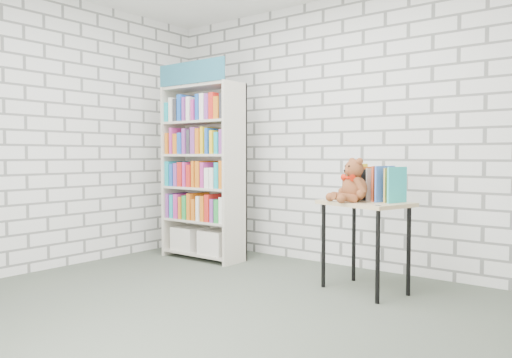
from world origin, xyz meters
The scene contains 6 objects.
ground centered at (0.00, 0.00, 0.00)m, with size 4.50×4.50×0.00m, color #444C40.
room_shell centered at (0.00, 0.00, 1.78)m, with size 4.52×4.02×2.81m.
bookshelf centered at (-1.38, 1.36, 0.99)m, with size 0.96×0.38×2.16m.
display_table centered at (0.65, 1.22, 0.66)m, with size 0.82×0.67×0.77m.
table_books centered at (0.68, 1.33, 0.92)m, with size 0.54×0.35×0.30m.
teddy_bear centered at (0.57, 1.12, 0.92)m, with size 0.36×0.34×0.37m.
Camera 1 is at (2.50, -2.66, 1.16)m, focal length 35.00 mm.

